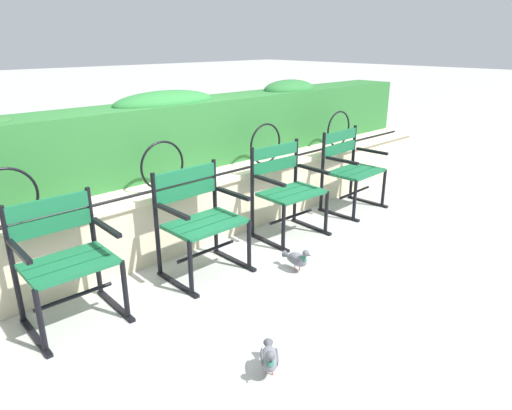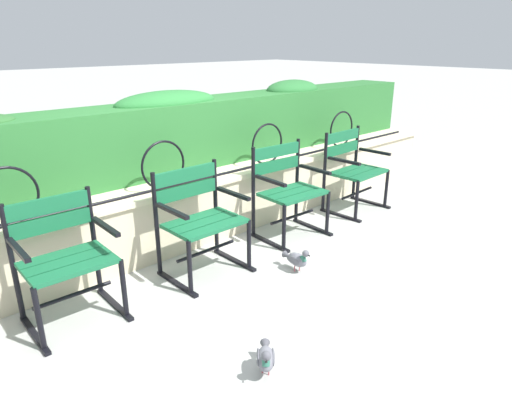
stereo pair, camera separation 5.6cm
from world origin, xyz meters
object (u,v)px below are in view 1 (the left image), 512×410
object	(u,v)px
park_chair_leftmost	(64,257)
park_chair_rightmost	(350,168)
park_chair_centre_right	(286,188)
pigeon_far_side	(297,259)
park_chair_centre_left	(199,218)
pigeon_near_chairs	(269,357)

from	to	relation	value
park_chair_leftmost	park_chair_rightmost	world-z (taller)	park_chair_rightmost
park_chair_centre_right	pigeon_far_side	bearing A→B (deg)	-129.88
pigeon_far_side	park_chair_rightmost	bearing A→B (deg)	21.50
park_chair_centre_left	park_chair_centre_right	bearing A→B (deg)	2.43
park_chair_rightmost	pigeon_near_chairs	world-z (taller)	park_chair_rightmost
park_chair_leftmost	pigeon_near_chairs	distance (m)	1.50
park_chair_rightmost	pigeon_far_side	world-z (taller)	park_chair_rightmost
park_chair_leftmost	park_chair_centre_left	xyz separation A→B (m)	(1.06, -0.05, 0.01)
park_chair_centre_left	park_chair_rightmost	bearing A→B (deg)	1.58
park_chair_centre_right	pigeon_near_chairs	xyz separation A→B (m)	(-1.55, -1.32, -0.36)
pigeon_far_side	pigeon_near_chairs	bearing A→B (deg)	-145.40
park_chair_centre_left	pigeon_far_side	distance (m)	0.87
park_chair_centre_left	park_chair_centre_right	size ratio (longest dim) A/B	0.98
park_chair_leftmost	park_chair_rightmost	distance (m)	3.19
park_chair_centre_right	park_chair_rightmost	distance (m)	1.06
park_chair_leftmost	pigeon_near_chairs	xyz separation A→B (m)	(0.58, -1.33, -0.35)
park_chair_leftmost	park_chair_centre_right	world-z (taller)	park_chair_centre_right
park_chair_rightmost	pigeon_far_side	xyz separation A→B (m)	(-1.56, -0.62, -0.36)
park_chair_rightmost	pigeon_far_side	bearing A→B (deg)	-158.50
park_chair_centre_right	pigeon_far_side	size ratio (longest dim) A/B	3.05
park_chair_centre_right	pigeon_near_chairs	size ratio (longest dim) A/B	3.70
pigeon_near_chairs	pigeon_far_side	world-z (taller)	same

